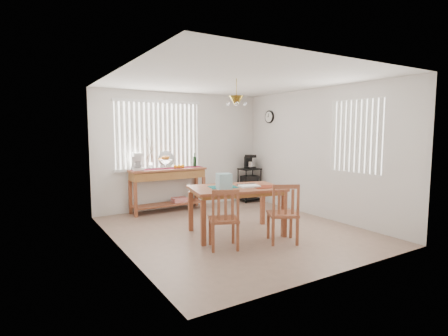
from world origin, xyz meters
TOP-DOWN VIEW (x-y plane):
  - ground at (0.00, 0.00)m, footprint 4.00×4.50m
  - room_shell at (0.00, 0.02)m, footprint 4.20×4.70m
  - sideboard at (-0.44, 2.00)m, footprint 1.66×0.47m
  - sideboard_items at (-0.71, 2.01)m, footprint 1.58×0.40m
  - wire_cart at (1.70, 1.96)m, footprint 0.48×0.39m
  - cart_items at (1.70, 1.97)m, footprint 0.19×0.23m
  - dining_table at (-0.11, -0.19)m, footprint 1.68×1.28m
  - table_items at (-0.28, -0.28)m, footprint 1.15×0.78m
  - chair_left at (-0.68, -0.74)m, footprint 0.55×0.55m
  - chair_right at (0.25, -0.98)m, footprint 0.59×0.59m

SIDE VIEW (x-z plane):
  - ground at x=0.00m, z-range -0.01..0.00m
  - chair_left at x=-0.68m, z-range -0.01..0.90m
  - chair_right at x=0.25m, z-range -0.01..0.94m
  - wire_cart at x=1.70m, z-range 0.08..0.91m
  - sideboard at x=-0.44m, z-range 0.23..1.17m
  - dining_table at x=-0.11m, z-range 0.31..1.12m
  - table_items at x=-0.28m, z-range 0.78..1.03m
  - cart_items at x=1.70m, z-range 0.81..1.15m
  - sideboard_items at x=-0.71m, z-range 0.73..1.44m
  - room_shell at x=0.00m, z-range 0.34..3.04m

